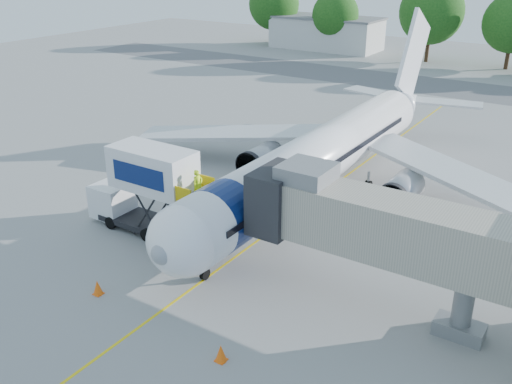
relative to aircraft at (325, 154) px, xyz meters
The scene contains 13 objects.
ground 5.07m from the aircraft, 90.00° to the right, with size 160.00×160.00×0.00m, color gray.
guidance_line 5.06m from the aircraft, 90.00° to the right, with size 0.15×70.00×0.01m, color yellow.
taxiway_strip 37.99m from the aircraft, 90.00° to the left, with size 120.00×10.00×0.01m, color #59595B.
aircraft is the anchor object (origin of this frame).
jet_bridge 13.77m from the aircraft, 54.30° to the right, with size 13.90×3.20×6.60m.
catering_hiloader 12.77m from the aircraft, 119.39° to the right, with size 8.50×2.44×5.50m.
ground_tug 19.68m from the aircraft, 81.53° to the right, with size 3.20×1.79×1.24m.
safety_cone_a 19.07m from the aircraft, 76.10° to the right, with size 0.51×0.51×0.80m.
safety_cone_b 18.24m from the aircraft, 101.65° to the right, with size 0.50×0.50×0.79m.
outbuilding_left 62.50m from the aircraft, 116.61° to the left, with size 18.40×8.40×5.30m.
tree_a 67.37m from the aircraft, 124.56° to the left, with size 8.77×8.77×11.18m.
tree_b 60.03m from the aircraft, 115.34° to the left, with size 7.57×7.57×9.65m.
tree_c 54.45m from the aircraft, 100.38° to the left, with size 9.38×9.38×11.96m.
Camera 1 is at (16.37, -29.61, 16.18)m, focal length 40.00 mm.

